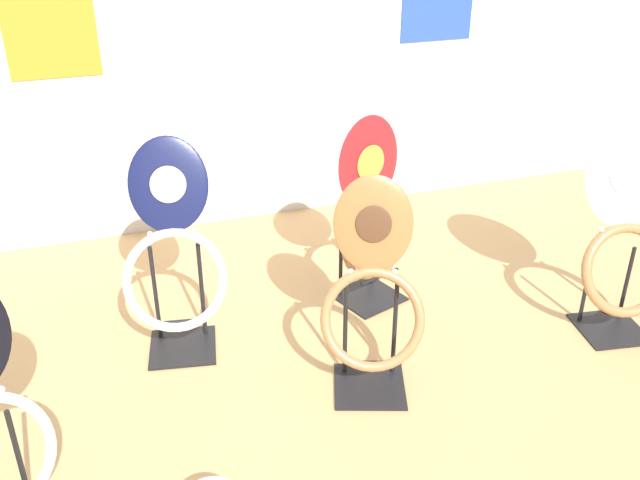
% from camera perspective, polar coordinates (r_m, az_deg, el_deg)
% --- Properties ---
extents(toilet_seat_display_woodgrain, '(0.45, 0.43, 0.85)m').
position_cam_1_polar(toilet_seat_display_woodgrain, '(2.70, 4.22, -4.63)').
color(toilet_seat_display_woodgrain, black).
rests_on(toilet_seat_display_woodgrain, ground_plane).
extents(toilet_seat_display_white_plain, '(0.44, 0.37, 0.94)m').
position_cam_1_polar(toilet_seat_display_white_plain, '(3.29, 23.21, -0.32)').
color(toilet_seat_display_white_plain, black).
rests_on(toilet_seat_display_white_plain, ground_plane).
extents(toilet_seat_display_navy_moon, '(0.46, 0.44, 0.89)m').
position_cam_1_polar(toilet_seat_display_navy_moon, '(2.97, -11.60, -1.53)').
color(toilet_seat_display_navy_moon, black).
rests_on(toilet_seat_display_navy_moon, ground_plane).
extents(toilet_seat_display_crimson_swirl, '(0.39, 0.36, 0.90)m').
position_cam_1_polar(toilet_seat_display_crimson_swirl, '(3.25, 4.07, 1.82)').
color(toilet_seat_display_crimson_swirl, black).
rests_on(toilet_seat_display_crimson_swirl, ground_plane).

